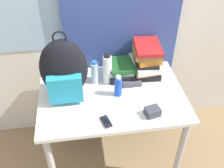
# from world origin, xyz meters

# --- Properties ---
(wall_back) EXTENTS (6.00, 0.06, 2.50)m
(wall_back) POSITION_xyz_m (-0.00, 0.82, 1.25)
(wall_back) COLOR silver
(wall_back) RESTS_ON ground_plane
(curtain_blue) EXTENTS (0.92, 0.04, 2.50)m
(curtain_blue) POSITION_xyz_m (0.14, 0.76, 1.25)
(curtain_blue) COLOR #384C93
(curtain_blue) RESTS_ON ground_plane
(desk) EXTENTS (1.08, 0.73, 0.72)m
(desk) POSITION_xyz_m (0.00, 0.37, 0.63)
(desk) COLOR silver
(desk) RESTS_ON ground_plane
(backpack) EXTENTS (0.33, 0.23, 0.53)m
(backpack) POSITION_xyz_m (-0.33, 0.41, 0.94)
(backpack) COLOR black
(backpack) RESTS_ON desk
(book_stack_left) EXTENTS (0.23, 0.25, 0.12)m
(book_stack_left) POSITION_xyz_m (0.11, 0.58, 0.78)
(book_stack_left) COLOR black
(book_stack_left) RESTS_ON desk
(book_stack_center) EXTENTS (0.23, 0.30, 0.27)m
(book_stack_center) POSITION_xyz_m (0.31, 0.58, 0.86)
(book_stack_center) COLOR black
(book_stack_center) RESTS_ON desk
(water_bottle) EXTENTS (0.06, 0.06, 0.20)m
(water_bottle) POSITION_xyz_m (-0.11, 0.53, 0.81)
(water_bottle) COLOR silver
(water_bottle) RESTS_ON desk
(sports_bottle) EXTENTS (0.07, 0.07, 0.25)m
(sports_bottle) POSITION_xyz_m (-0.01, 0.52, 0.84)
(sports_bottle) COLOR white
(sports_bottle) RESTS_ON desk
(sunscreen_bottle) EXTENTS (0.06, 0.06, 0.17)m
(sunscreen_bottle) POSITION_xyz_m (0.04, 0.36, 0.80)
(sunscreen_bottle) COLOR blue
(sunscreen_bottle) RESTS_ON desk
(cell_phone) EXTENTS (0.08, 0.11, 0.02)m
(cell_phone) POSITION_xyz_m (-0.08, 0.09, 0.73)
(cell_phone) COLOR black
(cell_phone) RESTS_ON desk
(sunglasses_case) EXTENTS (0.15, 0.06, 0.04)m
(sunglasses_case) POSITION_xyz_m (0.17, 0.45, 0.74)
(sunglasses_case) COLOR #47474C
(sunglasses_case) RESTS_ON desk
(camera_pouch) EXTENTS (0.11, 0.10, 0.06)m
(camera_pouch) POSITION_xyz_m (0.24, 0.12, 0.75)
(camera_pouch) COLOR #383D47
(camera_pouch) RESTS_ON desk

